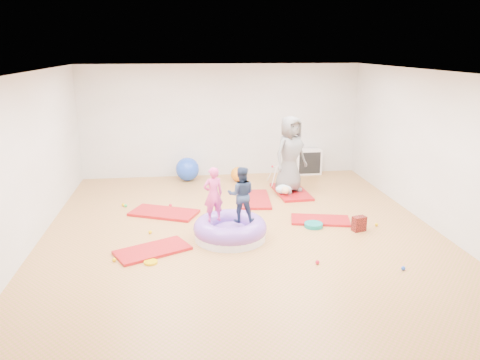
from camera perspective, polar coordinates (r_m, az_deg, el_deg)
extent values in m
cube|color=#C3724F|center=(8.37, 0.26, -6.49)|extent=(7.00, 8.00, 0.01)
cube|color=white|center=(7.75, 0.29, 13.01)|extent=(7.00, 8.00, 0.01)
cube|color=white|center=(11.85, -2.28, 7.21)|extent=(7.00, 0.01, 2.80)
cube|color=white|center=(4.21, 7.52, -9.43)|extent=(7.00, 0.01, 2.80)
cube|color=white|center=(8.26, -24.57, 1.92)|extent=(0.01, 8.00, 2.80)
cube|color=white|center=(9.08, 22.77, 3.29)|extent=(0.01, 8.00, 2.80)
cube|color=#A00019|center=(7.78, -10.61, -8.42)|extent=(1.30, 1.04, 0.05)
cube|color=#A00019|center=(9.41, -9.25, -3.96)|extent=(1.45, 1.12, 0.05)
cube|color=#A00019|center=(10.10, 1.77, -2.36)|extent=(0.73, 1.31, 0.05)
cube|color=#A00019|center=(9.05, 9.77, -4.84)|extent=(1.19, 0.78, 0.05)
cube|color=#A00019|center=(10.67, 6.23, -1.43)|extent=(0.74, 1.37, 0.06)
cylinder|color=white|center=(8.13, -1.21, -6.67)|extent=(1.23, 1.23, 0.14)
torus|color=#7C4DC1|center=(8.09, -1.21, -5.83)|extent=(1.27, 1.27, 0.34)
ellipsoid|color=#7C4DC1|center=(8.11, -1.21, -6.35)|extent=(0.67, 0.67, 0.30)
imported|color=#E54190|center=(7.89, -3.29, -1.43)|extent=(0.40, 0.31, 0.95)
imported|color=navy|center=(7.87, 0.14, -1.43)|extent=(0.51, 0.42, 0.96)
imported|color=slate|center=(10.42, 6.14, 3.15)|extent=(0.99, 0.88, 1.70)
ellipsoid|color=white|center=(10.39, 5.35, -1.11)|extent=(0.36, 0.23, 0.21)
sphere|color=beige|center=(10.23, 5.56, -1.25)|extent=(0.17, 0.17, 0.17)
sphere|color=green|center=(9.96, -13.76, -3.05)|extent=(0.06, 0.06, 0.06)
sphere|color=red|center=(7.33, 9.42, -9.86)|extent=(0.06, 0.06, 0.06)
sphere|color=#E3B800|center=(10.03, -14.05, -2.94)|extent=(0.06, 0.06, 0.06)
sphere|color=#E3B800|center=(8.48, -10.89, -6.26)|extent=(0.06, 0.06, 0.06)
sphere|color=red|center=(9.81, -8.47, -3.05)|extent=(0.06, 0.06, 0.06)
sphere|color=#E3B800|center=(9.03, 16.31, -5.24)|extent=(0.06, 0.06, 0.06)
sphere|color=red|center=(8.80, -0.22, -5.13)|extent=(0.06, 0.06, 0.06)
sphere|color=blue|center=(7.46, 19.29, -10.13)|extent=(0.06, 0.06, 0.06)
sphere|color=#E3B800|center=(7.56, -15.09, -9.38)|extent=(0.06, 0.06, 0.06)
sphere|color=blue|center=(11.60, -6.42, 1.32)|extent=(0.58, 0.58, 0.58)
sphere|color=orange|center=(11.50, -0.27, 0.72)|extent=(0.35, 0.35, 0.35)
cylinder|color=white|center=(11.04, 4.19, 0.39)|extent=(0.17, 0.18, 0.46)
cylinder|color=white|center=(11.41, 3.80, 0.92)|extent=(0.17, 0.18, 0.46)
cylinder|color=white|center=(11.13, 6.35, 0.47)|extent=(0.17, 0.18, 0.46)
cylinder|color=white|center=(11.50, 5.90, 0.99)|extent=(0.17, 0.18, 0.46)
cylinder|color=white|center=(11.22, 5.09, 1.69)|extent=(0.45, 0.03, 0.03)
sphere|color=red|center=(11.17, 3.97, 1.65)|extent=(0.05, 0.05, 0.05)
sphere|color=blue|center=(11.27, 6.20, 1.72)|extent=(0.05, 0.05, 0.05)
cube|color=white|center=(12.27, 8.31, 2.23)|extent=(0.65, 0.31, 0.65)
cube|color=black|center=(12.12, 8.50, 2.06)|extent=(0.56, 0.02, 0.56)
cube|color=white|center=(12.22, 8.37, 2.18)|extent=(0.02, 0.22, 0.57)
cube|color=white|center=(12.22, 8.37, 2.18)|extent=(0.57, 0.22, 0.02)
cylinder|color=#0C7E78|center=(8.74, 8.96, -5.44)|extent=(0.34, 0.34, 0.07)
cube|color=maroon|center=(8.69, 14.31, -5.19)|extent=(0.27, 0.20, 0.27)
cylinder|color=#E3B800|center=(7.40, -10.82, -9.82)|extent=(0.21, 0.21, 0.03)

